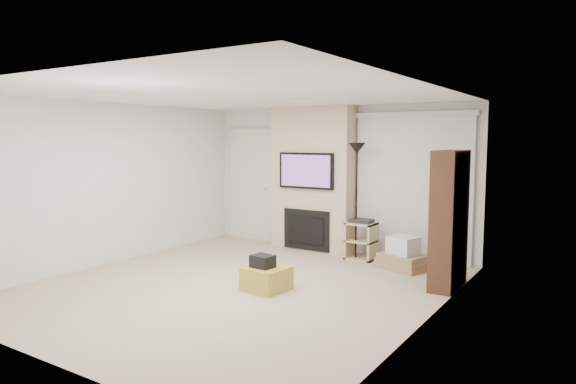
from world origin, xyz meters
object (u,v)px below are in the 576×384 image
Objects in this scene: av_stand at (361,238)px; bookshelf at (449,220)px; ottoman at (267,278)px; box_stack at (403,256)px; floor_lamp at (357,168)px.

av_stand is 1.92m from bookshelf.
bookshelf is at bearing 35.42° from ottoman.
av_stand is 0.37× the size of bookshelf.
bookshelf is at bearing -37.08° from box_stack.
ottoman is 0.28× the size of bookshelf.
ottoman is 0.76× the size of av_stand.
bookshelf is at bearing -25.37° from floor_lamp.
box_stack is (0.79, -0.22, -0.16)m from av_stand.
bookshelf reaches higher than box_stack.
av_stand is (0.31, 2.22, 0.20)m from ottoman.
bookshelf reaches higher than av_stand.
floor_lamp reaches higher than av_stand.
bookshelf is (1.93, 1.37, 0.75)m from ottoman.
ottoman is 2.25m from av_stand.
bookshelf is at bearing -27.60° from av_stand.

